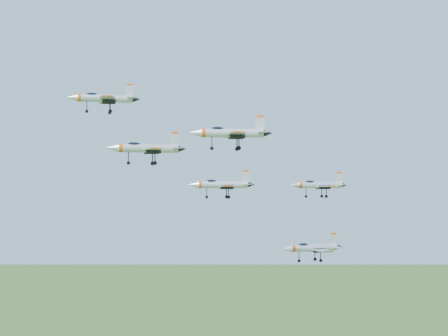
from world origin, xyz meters
name	(u,v)px	position (x,y,z in m)	size (l,w,h in m)	color
jet_lead	(103,98)	(-18.56, 13.80, 144.79)	(13.98, 11.71, 3.74)	silver
jet_left_high	(146,148)	(-14.26, -1.85, 134.46)	(13.83, 11.49, 3.69)	silver
jet_right_high	(230,133)	(-5.27, -17.37, 136.16)	(12.67, 10.77, 3.44)	silver
jet_left_low	(221,184)	(4.62, 10.80, 128.29)	(13.49, 11.38, 3.63)	silver
jet_right_low	(318,185)	(14.09, -10.91, 128.21)	(10.75, 8.96, 2.87)	silver
jet_trail	(312,248)	(20.81, 2.91, 115.81)	(13.34, 11.00, 3.57)	silver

